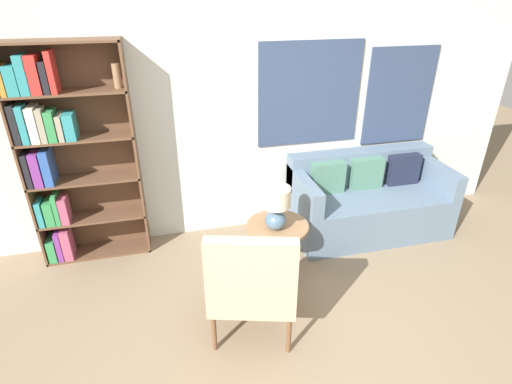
% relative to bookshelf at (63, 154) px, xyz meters
% --- Properties ---
extents(ground_plane, '(14.00, 14.00, 0.00)m').
position_rel_bookshelf_xyz_m(ground_plane, '(1.61, -1.85, -1.09)').
color(ground_plane, '#847056').
extents(wall_back, '(6.40, 0.08, 2.70)m').
position_rel_bookshelf_xyz_m(wall_back, '(1.66, 0.18, 0.26)').
color(wall_back, silver).
rests_on(wall_back, ground_plane).
extents(bookshelf, '(0.99, 0.30, 2.06)m').
position_rel_bookshelf_xyz_m(bookshelf, '(0.00, 0.00, 0.00)').
color(bookshelf, brown).
rests_on(bookshelf, ground_plane).
extents(armchair, '(0.78, 0.76, 0.98)m').
position_rel_bookshelf_xyz_m(armchair, '(1.40, -1.48, -0.56)').
color(armchair, brown).
rests_on(armchair, ground_plane).
extents(couch, '(1.66, 0.80, 0.84)m').
position_rel_bookshelf_xyz_m(couch, '(3.00, -0.24, -0.76)').
color(couch, slate).
rests_on(couch, ground_plane).
extents(side_table, '(0.57, 0.57, 0.50)m').
position_rel_bookshelf_xyz_m(side_table, '(1.82, -0.72, -0.64)').
color(side_table, '#99704C').
rests_on(side_table, ground_plane).
extents(table_lamp, '(0.25, 0.25, 0.41)m').
position_rel_bookshelf_xyz_m(table_lamp, '(1.78, -0.78, -0.35)').
color(table_lamp, slate).
rests_on(table_lamp, side_table).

